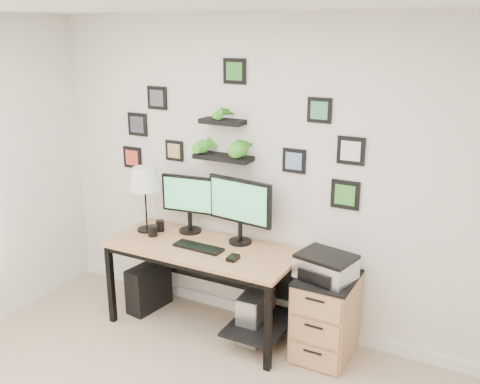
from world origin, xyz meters
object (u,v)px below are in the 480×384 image
Objects in this scene: monitor_left at (189,200)px; pc_tower_black at (149,287)px; monitor_right at (240,206)px; file_cabinet at (325,316)px; table_lamp at (144,180)px; printer at (326,266)px; pc_tower_grey at (256,314)px; desk at (208,259)px; mug at (153,231)px.

pc_tower_black is at bearing -152.46° from monitor_left.
file_cabinet is at bearing -7.79° from monitor_right.
table_lamp is 1.00m from pc_tower_black.
monitor_left is at bearing 173.78° from printer.
pc_tower_grey is at bearing -177.22° from file_cabinet.
file_cabinet is (1.67, 0.05, 0.12)m from pc_tower_black.
pc_tower_grey is (0.73, -0.16, -0.84)m from monitor_left.
desk is 1.02m from printer.
desk is 3.12× the size of monitor_left.
file_cabinet is (0.59, 0.03, 0.13)m from pc_tower_grey.
desk is 1.06m from file_cabinet.
pc_tower_grey is 0.64× the size of file_cabinet.
desk is at bearing -3.68° from table_lamp.
monitor_left is at bearing 178.19° from monitor_right.
desk is at bearing 7.64° from pc_tower_black.
desk is at bearing -176.74° from file_cabinet.
monitor_left is 1.11× the size of printer.
monitor_right reaches higher than file_cabinet.
file_cabinet is (1.32, -0.13, -0.72)m from monitor_left.
mug is 0.20× the size of printer.
desk is 0.60m from pc_tower_grey.
table_lamp reaches higher than monitor_left.
file_cabinet is (0.81, -0.11, -0.75)m from monitor_right.
mug is at bearing -176.75° from printer.
mug is at bearing -175.59° from pc_tower_grey.
monitor_left is (-0.30, 0.19, 0.42)m from desk.
pc_tower_grey is at bearing -12.03° from monitor_left.
pc_tower_grey is (1.09, -0.01, -1.01)m from table_lamp.
file_cabinet is 1.45× the size of printer.
printer is (1.54, 0.09, -0.03)m from mug.
table_lamp is 1.35× the size of pc_tower_grey.
table_lamp is 0.45m from mug.
pc_tower_black is 1.67m from file_cabinet.
monitor_right reaches higher than desk.
pc_tower_grey is 0.80m from printer.
desk is 0.77m from pc_tower_black.
pc_tower_black reaches higher than pc_tower_grey.
monitor_left is 1.51m from file_cabinet.
monitor_left is at bearing 167.97° from pc_tower_grey.
monitor_right reaches higher than pc_tower_black.
mug is 0.60m from pc_tower_black.
monitor_right is at bearing 16.13° from mug.
monitor_right is at bearing 172.21° from file_cabinet.
table_lamp is 1.73m from printer.
table_lamp is at bearing 179.33° from pc_tower_grey.
monitor_left is 1.13m from pc_tower_grey.
monitor_left is 0.86× the size of monitor_right.
pc_tower_black is 1.08m from pc_tower_grey.
table_lamp is at bearing 145.72° from mug.
monitor_left reaches higher than desk.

